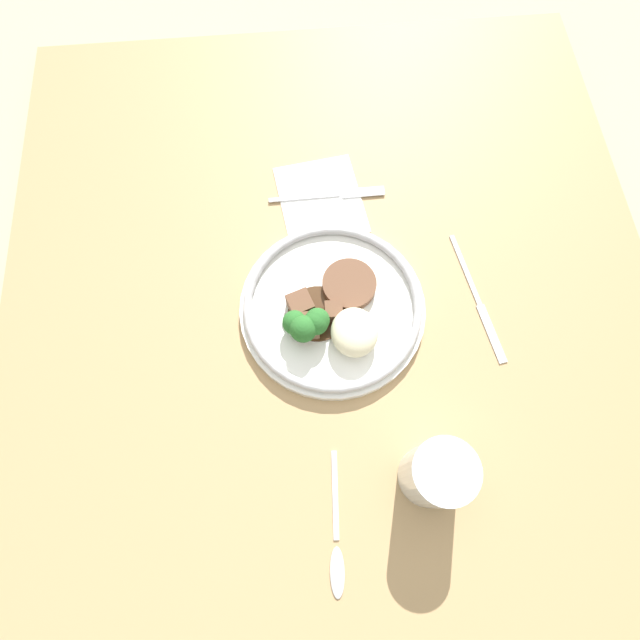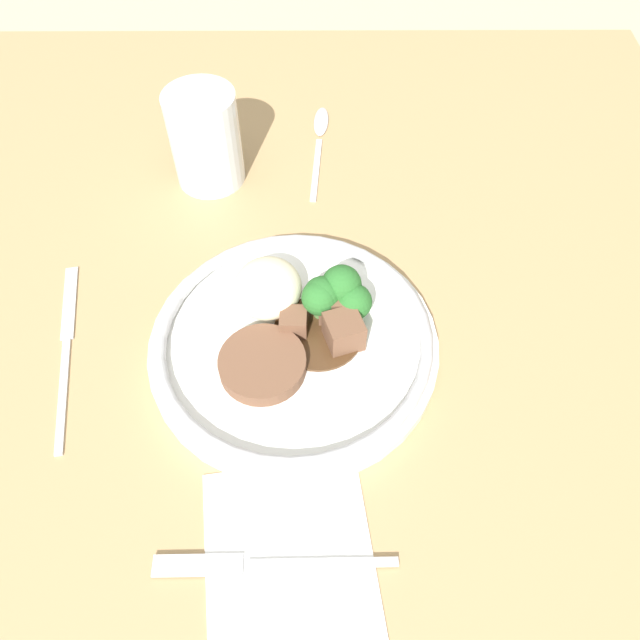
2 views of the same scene
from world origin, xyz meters
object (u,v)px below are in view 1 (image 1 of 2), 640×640
Objects in this scene: juice_glass at (435,474)px; knife at (478,301)px; fork at (338,194)px; spoon at (337,552)px; plate at (333,312)px.

juice_glass is 0.52× the size of knife.
fork is at bearing -170.68° from juice_glass.
fork and spoon have the same top height.
knife is (-0.23, 0.11, -0.05)m from juice_glass.
knife is (0.20, 0.19, -0.00)m from fork.
spoon is (0.31, -0.24, 0.00)m from knife.
juice_glass is 0.16m from spoon.
plate reaches higher than fork.
juice_glass is at bearing -35.72° from knife.
juice_glass is at bearing 125.94° from spoon.
knife is at bearing 146.64° from spoon.
juice_glass reaches higher than fork.
fork is 0.89× the size of knife.
knife is (-0.00, 0.21, -0.02)m from plate.
plate is at bearing -156.47° from juice_glass.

